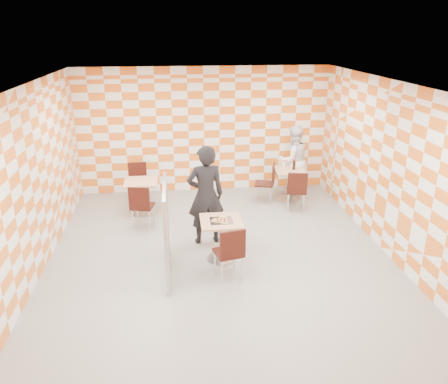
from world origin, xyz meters
name	(u,v)px	position (x,y,z in m)	size (l,w,h in m)	color
room_shell	(216,167)	(0.00, 0.54, 1.50)	(7.00, 7.00, 7.00)	gray
main_table	(221,233)	(0.02, -0.10, 0.51)	(0.70, 0.70, 0.75)	tan
second_table	(289,180)	(1.89, 2.52, 0.51)	(0.70, 0.70, 0.75)	tan
empty_table	(142,192)	(-1.47, 2.12, 0.51)	(0.70, 0.70, 0.75)	tan
chair_main_front	(230,250)	(0.08, -0.79, 0.54)	(0.51, 0.51, 0.92)	black
chair_second_front	(297,188)	(1.89, 1.84, 0.54)	(0.50, 0.51, 0.92)	black
chair_second_side	(269,180)	(1.39, 2.45, 0.54)	(0.53, 0.53, 0.92)	black
chair_empty_near	(141,204)	(-1.43, 1.33, 0.54)	(0.50, 0.51, 0.92)	black
chair_empty_far	(138,179)	(-1.59, 2.84, 0.54)	(0.45, 0.46, 0.92)	black
partition	(167,230)	(-0.90, -0.46, 0.79)	(0.08, 1.38, 1.55)	white
man_dark	(206,195)	(-0.19, 0.62, 0.94)	(0.69, 0.45, 1.88)	black
man_white	(293,160)	(2.09, 2.98, 0.84)	(0.82, 0.64, 1.68)	white
pizza_on_foil	(221,220)	(0.02, -0.11, 0.77)	(0.40, 0.40, 0.04)	silver
sport_bottle	(284,165)	(1.79, 2.65, 0.84)	(0.06, 0.06, 0.20)	white
soda_bottle	(294,165)	(2.00, 2.53, 0.85)	(0.07, 0.07, 0.23)	black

